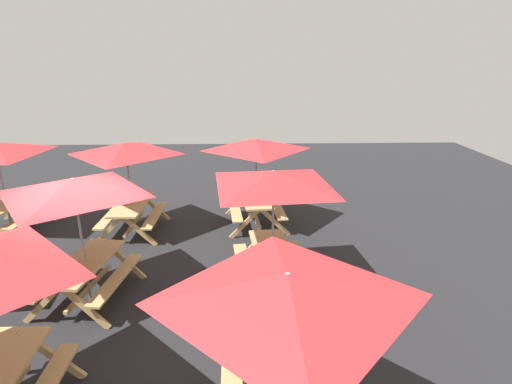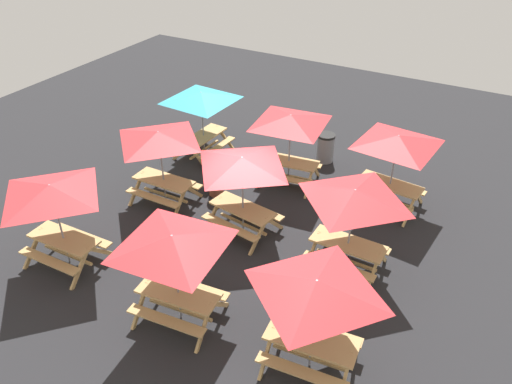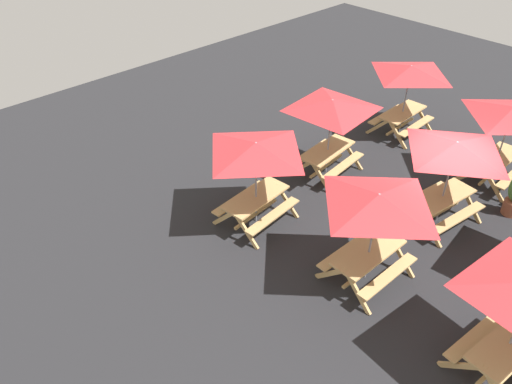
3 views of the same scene
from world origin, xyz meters
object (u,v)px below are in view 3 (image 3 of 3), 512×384
picnic_table_2 (377,207)px  picnic_table_3 (511,117)px  picnic_table_7 (410,75)px  picnic_table_0 (256,154)px  picnic_table_6 (332,110)px  picnic_table_8 (454,154)px

picnic_table_2 → picnic_table_3: bearing=-0.3°
picnic_table_7 → picnic_table_2: bearing=-154.1°
picnic_table_0 → picnic_table_7: (6.55, 0.09, 0.00)m
picnic_table_2 → picnic_table_6: 4.22m
picnic_table_7 → picnic_table_8: bearing=-136.1°
picnic_table_3 → picnic_table_7: bearing=81.6°
picnic_table_3 → picnic_table_8: same height
picnic_table_0 → picnic_table_6: 3.00m
picnic_table_0 → picnic_table_2: same height
picnic_table_2 → picnic_table_7: bearing=28.7°
picnic_table_0 → picnic_table_8: (3.37, -3.15, 0.00)m
picnic_table_0 → picnic_table_6: same height
picnic_table_6 → picnic_table_3: bearing=-54.1°
picnic_table_3 → picnic_table_7: 3.38m
picnic_table_6 → picnic_table_7: (3.56, -0.13, 0.00)m
picnic_table_0 → picnic_table_8: 4.61m
picnic_table_6 → picnic_table_8: same height
picnic_table_3 → picnic_table_6: bearing=131.2°
picnic_table_6 → picnic_table_2: bearing=-133.8°
picnic_table_3 → picnic_table_6: (-3.09, 3.48, 0.00)m
picnic_table_2 → picnic_table_7: (6.16, 3.19, 0.00)m
picnic_table_2 → picnic_table_3: same height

